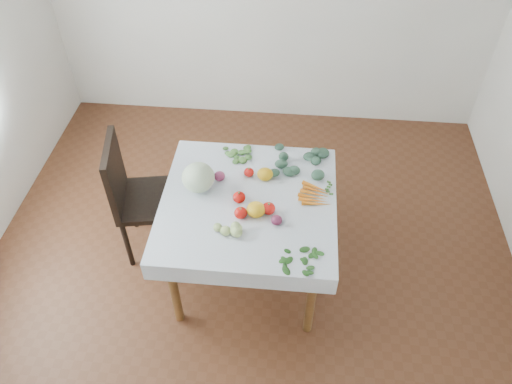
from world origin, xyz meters
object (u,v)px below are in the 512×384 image
cabbage (198,177)px  heirloom_back (265,174)px  table (248,212)px  chair (135,192)px  carrot_bunch (315,195)px

cabbage → heirloom_back: (0.42, 0.13, -0.06)m
table → heirloom_back: bearing=67.9°
chair → cabbage: chair is taller
cabbage → carrot_bunch: size_ratio=0.98×
heirloom_back → carrot_bunch: bearing=-23.5°
heirloom_back → carrot_bunch: (0.33, -0.14, -0.02)m
cabbage → carrot_bunch: bearing=-0.8°
table → heirloom_back: heirloom_back is taller
table → cabbage: 0.40m
cabbage → heirloom_back: bearing=17.6°
chair → cabbage: size_ratio=4.66×
table → cabbage: size_ratio=4.68×
table → chair: size_ratio=1.00×
table → cabbage: cabbage is taller
chair → heirloom_back: size_ratio=9.26×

